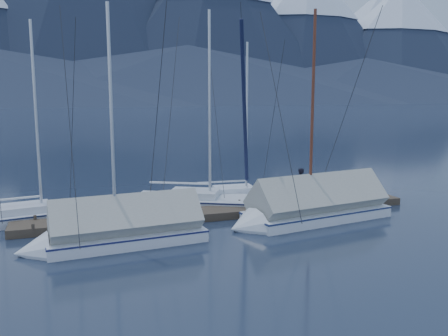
{
  "coord_description": "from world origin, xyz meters",
  "views": [
    {
      "loc": [
        -6.6,
        -17.78,
        5.5
      ],
      "look_at": [
        0.0,
        2.0,
        2.2
      ],
      "focal_mm": 38.0,
      "sensor_mm": 36.0,
      "label": 1
    }
  ],
  "objects_px": {
    "sailboat_open_mid": "(221,204)",
    "sailboat_covered_far": "(112,233)",
    "sailboat_covered_near": "(307,210)",
    "person": "(301,185)",
    "sailboat_open_left": "(54,214)",
    "sailboat_open_right": "(255,196)"
  },
  "relations": [
    {
      "from": "sailboat_open_mid",
      "to": "sailboat_covered_far",
      "type": "distance_m",
      "value": 6.99
    },
    {
      "from": "sailboat_open_mid",
      "to": "sailboat_covered_near",
      "type": "distance_m",
      "value": 4.47
    },
    {
      "from": "sailboat_covered_far",
      "to": "sailboat_open_mid",
      "type": "bearing_deg",
      "value": 37.22
    },
    {
      "from": "sailboat_covered_near",
      "to": "sailboat_covered_far",
      "type": "xyz_separation_m",
      "value": [
        -8.33,
        -0.74,
        -0.03
      ]
    },
    {
      "from": "sailboat_covered_far",
      "to": "person",
      "type": "distance_m",
      "value": 9.64
    },
    {
      "from": "sailboat_covered_near",
      "to": "person",
      "type": "height_order",
      "value": "sailboat_covered_near"
    },
    {
      "from": "sailboat_open_left",
      "to": "sailboat_open_mid",
      "type": "height_order",
      "value": "sailboat_open_mid"
    },
    {
      "from": "sailboat_open_right",
      "to": "person",
      "type": "bearing_deg",
      "value": -63.64
    },
    {
      "from": "sailboat_open_right",
      "to": "sailboat_covered_far",
      "type": "relative_size",
      "value": 0.94
    },
    {
      "from": "sailboat_open_left",
      "to": "person",
      "type": "distance_m",
      "value": 11.47
    },
    {
      "from": "sailboat_open_mid",
      "to": "person",
      "type": "distance_m",
      "value": 3.98
    },
    {
      "from": "sailboat_open_left",
      "to": "sailboat_open_mid",
      "type": "relative_size",
      "value": 0.92
    },
    {
      "from": "sailboat_open_mid",
      "to": "person",
      "type": "relative_size",
      "value": 6.26
    },
    {
      "from": "sailboat_covered_far",
      "to": "person",
      "type": "relative_size",
      "value": 5.78
    },
    {
      "from": "sailboat_open_left",
      "to": "sailboat_covered_near",
      "type": "xyz_separation_m",
      "value": [
        10.43,
        -3.98,
        0.33
      ]
    },
    {
      "from": "sailboat_covered_near",
      "to": "sailboat_open_left",
      "type": "bearing_deg",
      "value": 159.1
    },
    {
      "from": "sailboat_covered_far",
      "to": "sailboat_open_left",
      "type": "bearing_deg",
      "value": 113.98
    },
    {
      "from": "sailboat_open_mid",
      "to": "sailboat_covered_near",
      "type": "relative_size",
      "value": 1.03
    },
    {
      "from": "sailboat_open_left",
      "to": "sailboat_open_right",
      "type": "bearing_deg",
      "value": 4.72
    },
    {
      "from": "sailboat_covered_near",
      "to": "sailboat_open_right",
      "type": "bearing_deg",
      "value": 95.64
    },
    {
      "from": "sailboat_open_mid",
      "to": "sailboat_open_left",
      "type": "bearing_deg",
      "value": 176.28
    },
    {
      "from": "sailboat_open_right",
      "to": "sailboat_covered_far",
      "type": "bearing_deg",
      "value": -144.79
    }
  ]
}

